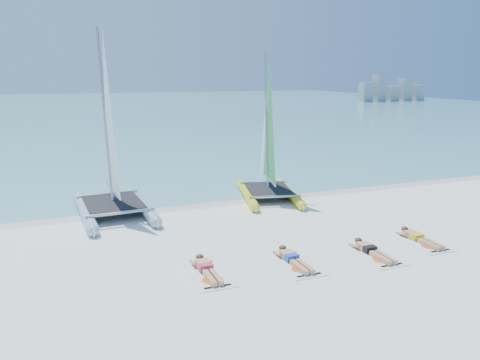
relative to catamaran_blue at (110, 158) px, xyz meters
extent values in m
plane|color=white|center=(3.93, -5.43, -2.10)|extent=(140.00, 140.00, 0.00)
cube|color=#7CD0CE|center=(3.93, 57.57, -2.10)|extent=(140.00, 115.00, 0.01)
cube|color=silver|center=(3.93, 0.07, -2.10)|extent=(140.00, 1.40, 0.01)
cube|color=#98A2A7|center=(51.93, 56.57, -0.35)|extent=(2.00, 2.00, 3.50)
cube|color=#98A2A7|center=(54.93, 56.57, 0.40)|extent=(2.00, 2.00, 5.00)
cube|color=#98A2A7|center=(57.93, 56.57, -0.70)|extent=(2.00, 2.00, 2.80)
cube|color=#98A2A7|center=(60.93, 56.57, 0.00)|extent=(2.00, 2.00, 4.20)
cube|color=#98A2A7|center=(63.93, 56.57, -0.60)|extent=(2.00, 2.00, 3.00)
cylinder|color=#A2C2D5|center=(-1.03, -0.16, -1.90)|extent=(0.67, 4.65, 0.41)
cone|color=#A2C2D5|center=(-1.17, 2.39, -1.90)|extent=(0.42, 0.61, 0.39)
cylinder|color=#A2C2D5|center=(1.04, -0.05, -1.90)|extent=(0.67, 4.65, 0.41)
cone|color=#A2C2D5|center=(0.90, 2.50, -1.90)|extent=(0.42, 0.61, 0.39)
cube|color=black|center=(0.01, -0.11, -1.66)|extent=(2.13, 2.65, 0.03)
cylinder|color=#B0B3B7|center=(-0.04, 0.72, 1.52)|extent=(0.16, 1.22, 6.38)
cylinder|color=yellow|center=(5.47, 0.13, -1.92)|extent=(1.29, 4.05, 0.36)
cone|color=yellow|center=(5.99, 2.32, -1.92)|extent=(0.45, 0.59, 0.34)
cylinder|color=yellow|center=(7.25, -0.29, -1.92)|extent=(1.29, 4.05, 0.36)
cone|color=yellow|center=(7.77, 1.90, -1.92)|extent=(0.45, 0.59, 0.34)
cube|color=black|center=(6.36, -0.08, -1.72)|extent=(2.23, 2.59, 0.03)
cylinder|color=#B0B3B7|center=(6.53, 0.63, 1.09)|extent=(0.33, 1.06, 5.62)
cube|color=white|center=(1.67, -6.62, -2.09)|extent=(1.00, 1.85, 0.02)
cube|color=tan|center=(1.67, -6.19, -1.98)|extent=(0.36, 0.55, 0.17)
cube|color=#D2314D|center=(1.67, -6.39, -1.98)|extent=(0.37, 0.22, 0.17)
cube|color=tan|center=(1.67, -6.99, -2.02)|extent=(0.31, 0.85, 0.13)
sphere|color=tan|center=(1.67, -5.82, -1.94)|extent=(0.21, 0.21, 0.21)
ellipsoid|color=#3C2916|center=(1.67, -5.81, -1.90)|extent=(0.22, 0.24, 0.15)
cube|color=white|center=(4.10, -6.83, -2.09)|extent=(1.00, 1.85, 0.02)
cube|color=tan|center=(4.10, -6.40, -1.98)|extent=(0.36, 0.55, 0.17)
cube|color=blue|center=(4.10, -6.60, -1.98)|extent=(0.37, 0.22, 0.17)
cube|color=tan|center=(4.10, -7.20, -2.02)|extent=(0.31, 0.85, 0.13)
sphere|color=tan|center=(4.10, -6.03, -1.94)|extent=(0.21, 0.21, 0.21)
ellipsoid|color=#3C2916|center=(4.10, -6.02, -1.90)|extent=(0.22, 0.24, 0.15)
cube|color=white|center=(6.52, -7.07, -2.09)|extent=(1.00, 1.85, 0.02)
cube|color=tan|center=(6.52, -6.64, -1.98)|extent=(0.36, 0.55, 0.17)
cube|color=black|center=(6.52, -6.84, -1.98)|extent=(0.37, 0.22, 0.17)
cube|color=tan|center=(6.52, -7.44, -2.02)|extent=(0.31, 0.85, 0.13)
sphere|color=tan|center=(6.52, -6.27, -1.94)|extent=(0.21, 0.21, 0.21)
ellipsoid|color=#3C2916|center=(6.52, -6.26, -1.90)|extent=(0.22, 0.24, 0.15)
cube|color=white|center=(8.56, -6.72, -2.09)|extent=(1.00, 1.85, 0.02)
cube|color=tan|center=(8.56, -6.29, -1.98)|extent=(0.36, 0.55, 0.17)
cube|color=gold|center=(8.56, -6.49, -1.98)|extent=(0.37, 0.22, 0.17)
cube|color=tan|center=(8.56, -7.09, -2.02)|extent=(0.31, 0.85, 0.13)
sphere|color=tan|center=(8.56, -5.92, -1.94)|extent=(0.21, 0.21, 0.21)
ellipsoid|color=#3C2916|center=(8.56, -5.91, -1.90)|extent=(0.22, 0.24, 0.15)
camera|label=1|loc=(-1.63, -17.45, 3.01)|focal=35.00mm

